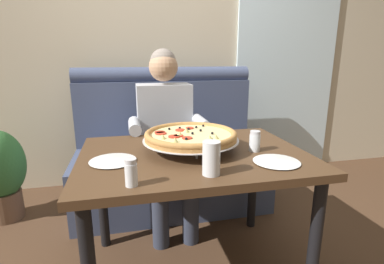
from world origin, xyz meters
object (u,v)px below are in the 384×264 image
(shaker_oregano, at_px, (131,174))
(drinking_glass, at_px, (211,160))
(dining_table, at_px, (194,169))
(diner_main, at_px, (166,128))
(shaker_pepper_flakes, at_px, (255,143))
(plate_near_left, at_px, (277,160))
(patio_chair, at_px, (240,109))
(booth_bench, at_px, (170,156))
(potted_plant, at_px, (0,171))
(plate_near_right, at_px, (113,160))
(pizza, at_px, (191,136))

(shaker_oregano, height_order, drinking_glass, drinking_glass)
(dining_table, height_order, diner_main, diner_main)
(shaker_pepper_flakes, bearing_deg, diner_main, 119.44)
(plate_near_left, xyz_separation_m, patio_chair, (0.83, 2.50, -0.21))
(booth_bench, xyz_separation_m, shaker_oregano, (-0.33, -1.24, 0.37))
(dining_table, bearing_deg, shaker_oregano, -133.89)
(shaker_pepper_flakes, height_order, patio_chair, patio_chair)
(shaker_pepper_flakes, height_order, shaker_oregano, same)
(shaker_pepper_flakes, height_order, potted_plant, shaker_pepper_flakes)
(diner_main, relative_size, plate_near_left, 5.70)
(plate_near_right, relative_size, patio_chair, 0.26)
(diner_main, bearing_deg, plate_near_left, -64.58)
(pizza, height_order, potted_plant, pizza)
(booth_bench, relative_size, patio_chair, 1.78)
(shaker_pepper_flakes, height_order, drinking_glass, drinking_glass)
(shaker_oregano, xyz_separation_m, drinking_glass, (0.34, 0.04, 0.02))
(potted_plant, bearing_deg, pizza, -33.13)
(dining_table, bearing_deg, plate_near_left, -33.55)
(shaker_pepper_flakes, relative_size, patio_chair, 0.13)
(shaker_pepper_flakes, height_order, plate_near_right, shaker_pepper_flakes)
(shaker_oregano, bearing_deg, pizza, 49.99)
(booth_bench, relative_size, potted_plant, 2.19)
(diner_main, bearing_deg, drinking_glass, -86.08)
(patio_chair, bearing_deg, drinking_glass, -114.54)
(booth_bench, bearing_deg, shaker_oregano, -104.92)
(potted_plant, bearing_deg, plate_near_right, -46.59)
(diner_main, height_order, pizza, diner_main)
(booth_bench, distance_m, shaker_oregano, 1.34)
(potted_plant, bearing_deg, plate_near_left, -34.08)
(pizza, distance_m, shaker_oregano, 0.50)
(booth_bench, distance_m, plate_near_right, 1.08)
(pizza, height_order, drinking_glass, drinking_glass)
(shaker_pepper_flakes, bearing_deg, shaker_oregano, -155.51)
(pizza, height_order, shaker_pepper_flakes, pizza)
(pizza, distance_m, plate_near_right, 0.42)
(booth_bench, xyz_separation_m, plate_near_right, (-0.41, -0.94, 0.34))
(booth_bench, height_order, patio_chair, booth_bench)
(plate_near_left, bearing_deg, patio_chair, 71.69)
(drinking_glass, distance_m, patio_chair, 2.84)
(pizza, xyz_separation_m, plate_near_right, (-0.40, -0.09, -0.07))
(pizza, distance_m, potted_plant, 1.58)
(diner_main, bearing_deg, potted_plant, 168.85)
(diner_main, height_order, potted_plant, diner_main)
(drinking_glass, bearing_deg, pizza, 92.23)
(diner_main, distance_m, pizza, 0.60)
(plate_near_right, bearing_deg, pizza, 12.23)
(shaker_oregano, relative_size, plate_near_left, 0.50)
(pizza, bearing_deg, drinking_glass, -87.77)
(shaker_pepper_flakes, bearing_deg, plate_near_left, -81.24)
(pizza, bearing_deg, potted_plant, 146.87)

